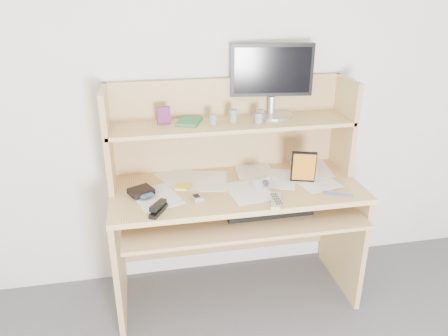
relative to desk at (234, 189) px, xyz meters
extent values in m
cube|color=white|center=(0.00, 0.24, 0.56)|extent=(3.60, 0.04, 2.50)
cube|color=#D8B86E|center=(0.00, -0.08, 0.04)|extent=(1.40, 0.60, 0.03)
cube|color=tan|center=(-0.68, -0.08, -0.33)|extent=(0.03, 0.56, 0.72)
cube|color=tan|center=(0.68, -0.08, -0.33)|extent=(0.03, 0.56, 0.72)
cube|color=tan|center=(0.00, 0.20, -0.36)|extent=(1.34, 0.02, 0.41)
cube|color=tan|center=(0.00, -0.20, -0.05)|extent=(1.28, 0.55, 0.02)
cube|color=tan|center=(0.00, 0.21, 0.33)|extent=(1.40, 0.02, 0.55)
cube|color=tan|center=(-0.68, 0.07, 0.33)|extent=(0.03, 0.30, 0.55)
cube|color=tan|center=(0.68, 0.07, 0.33)|extent=(0.03, 0.30, 0.55)
cube|color=#D8B86E|center=(0.00, 0.07, 0.38)|extent=(1.38, 0.30, 0.02)
cube|color=white|center=(0.00, -0.08, 0.06)|extent=(1.32, 0.54, 0.01)
cube|color=black|center=(0.14, -0.23, -0.03)|extent=(0.47, 0.18, 0.02)
cube|color=black|center=(0.14, -0.23, -0.02)|extent=(0.44, 0.16, 0.01)
cube|color=#ACADA7|center=(0.16, -0.32, 0.07)|extent=(0.10, 0.18, 0.02)
cube|color=#B7B7B9|center=(-0.24, -0.19, 0.07)|extent=(0.07, 0.10, 0.02)
cube|color=black|center=(-0.45, -0.30, 0.08)|extent=(0.10, 0.15, 0.04)
cube|color=black|center=(-0.53, -0.09, 0.08)|extent=(0.15, 0.14, 0.03)
cube|color=yellow|center=(-0.29, -0.04, 0.06)|extent=(0.11, 0.11, 0.01)
cube|color=silver|center=(0.13, -0.12, 0.09)|extent=(0.10, 0.07, 0.06)
cube|color=black|center=(0.37, -0.12, 0.16)|extent=(0.14, 0.06, 0.19)
cylinder|color=#1845B7|center=(0.51, -0.29, 0.07)|extent=(0.14, 0.08, 0.01)
cube|color=#A82A16|center=(-0.38, 0.10, 0.44)|extent=(0.07, 0.03, 0.10)
cube|color=#378A5F|center=(-0.24, 0.10, 0.39)|extent=(0.17, 0.20, 0.02)
cylinder|color=black|center=(-0.11, 0.04, 0.42)|extent=(0.05, 0.05, 0.06)
cylinder|color=silver|center=(0.16, 0.06, 0.42)|extent=(0.05, 0.05, 0.06)
cylinder|color=black|center=(0.14, 0.02, 0.42)|extent=(0.05, 0.05, 0.06)
cylinder|color=white|center=(0.01, 0.05, 0.42)|extent=(0.05, 0.05, 0.08)
cylinder|color=#B8B8BD|center=(0.25, 0.14, 0.39)|extent=(0.24, 0.24, 0.01)
cylinder|color=#B8B8BD|center=(0.25, 0.15, 0.45)|extent=(0.04, 0.04, 0.10)
cube|color=black|center=(0.25, 0.17, 0.65)|extent=(0.48, 0.08, 0.30)
cube|color=black|center=(0.25, 0.15, 0.65)|extent=(0.43, 0.05, 0.26)
camera|label=1|loc=(-0.49, -2.23, 1.13)|focal=35.00mm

